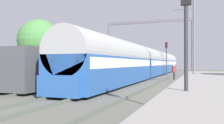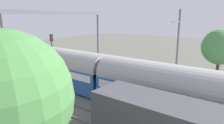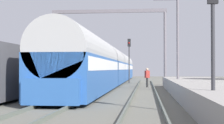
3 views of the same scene
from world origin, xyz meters
name	(u,v)px [view 2 (image 2 of 3)]	position (x,y,z in m)	size (l,w,h in m)	color
passenger_train	(51,64)	(0.00, 20.87, 1.97)	(2.93, 49.20, 3.82)	#28569E
person_crossing	(121,75)	(3.97, 13.71, 1.03)	(0.46, 0.43, 1.73)	black
railway_signal_far	(52,49)	(1.92, 23.07, 3.28)	(0.36, 0.30, 5.14)	#2D2D33
catenary_gantry	(61,33)	(0.00, 18.67, 5.60)	(12.05, 0.28, 7.86)	slate
catenary_pole_east_mid	(177,49)	(6.18, 8.48, 4.15)	(1.90, 0.20, 8.00)	slate
tree_west_background	(3,99)	(-10.62, 8.53, 4.47)	(4.86, 4.86, 6.91)	#4C3826
tree_east_background	(220,47)	(12.58, 5.70, 3.80)	(4.13, 4.13, 5.87)	#4C3826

